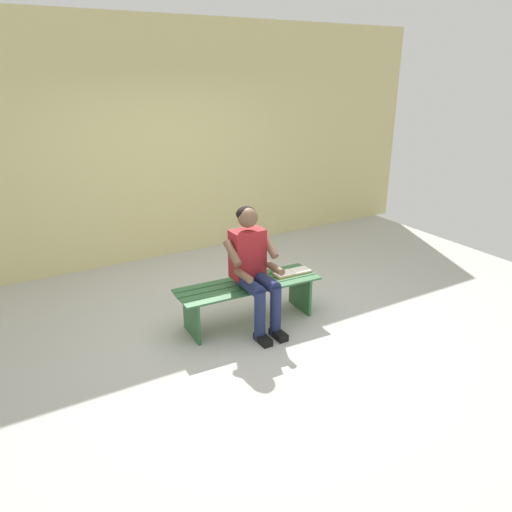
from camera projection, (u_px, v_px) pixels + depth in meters
ground_plane at (201, 407)px, 3.84m from camera, size 10.00×7.00×0.04m
brick_wall at (122, 145)px, 6.27m from camera, size 9.50×0.24×3.15m
bench_near at (249, 293)px, 4.99m from camera, size 1.53×0.53×0.44m
person_seated at (253, 265)px, 4.79m from camera, size 0.50×0.69×1.25m
apple at (275, 270)px, 5.18m from camera, size 0.07×0.07×0.07m
book_open at (292, 272)px, 5.19m from camera, size 0.42×0.18×0.02m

